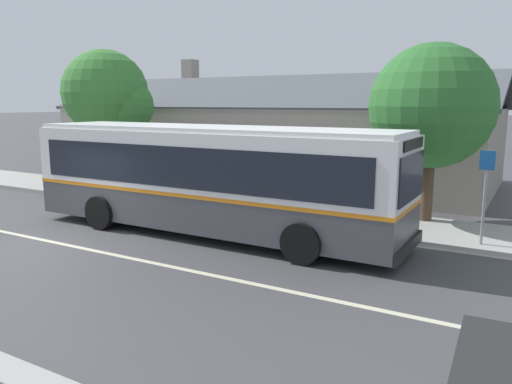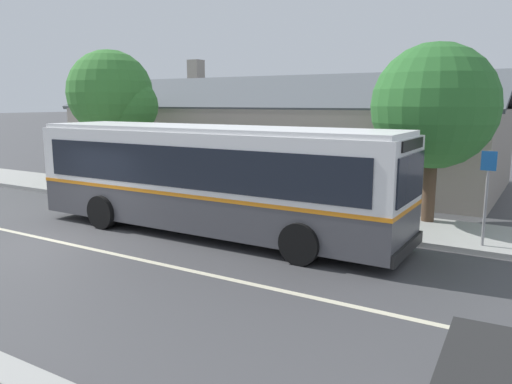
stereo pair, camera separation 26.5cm
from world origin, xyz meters
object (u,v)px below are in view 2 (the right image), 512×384
street_tree_primary (434,107)px  bike_rack (86,176)px  bus_stop_sign (487,187)px  transit_bus (210,176)px  bench_by_building (131,185)px  street_tree_secondary (115,96)px

street_tree_primary → bike_rack: bearing=-173.8°
bus_stop_sign → bike_rack: (-15.27, 0.55, -0.96)m
transit_bus → street_tree_primary: street_tree_primary is taller
transit_bus → street_tree_primary: bearing=38.8°
bench_by_building → street_tree_secondary: street_tree_secondary is taller
street_tree_primary → bus_stop_sign: street_tree_primary is taller
bench_by_building → bike_rack: size_ratio=1.57×
bus_stop_sign → bike_rack: bearing=177.9°
street_tree_secondary → transit_bus: bearing=-26.3°
transit_bus → bike_rack: transit_bus is taller
street_tree_secondary → street_tree_primary: bearing=1.3°
street_tree_secondary → bench_by_building: bearing=-33.3°
transit_bus → bike_rack: (-8.35, 2.65, -0.96)m
bench_by_building → bike_rack: bearing=174.4°
bus_stop_sign → transit_bus: bearing=-163.2°
bench_by_building → street_tree_secondary: 4.28m
street_tree_primary → street_tree_secondary: street_tree_secondary is taller
bench_by_building → bike_rack: 2.85m
bench_by_building → transit_bus: bearing=-23.3°
bench_by_building → street_tree_secondary: bearing=146.7°
transit_bus → street_tree_primary: size_ratio=2.07×
street_tree_primary → street_tree_secondary: (-12.85, -0.30, 0.37)m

